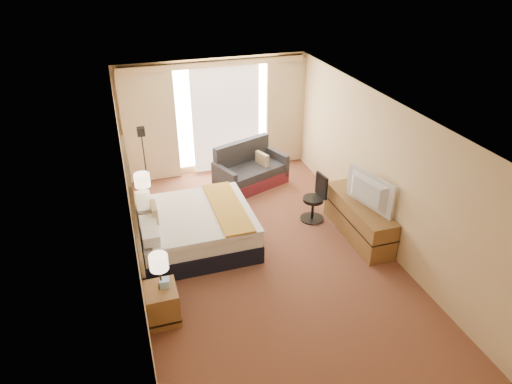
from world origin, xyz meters
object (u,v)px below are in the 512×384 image
object	(u,v)px
loveseat	(250,172)
television	(365,192)
nightstand_left	(162,304)
lamp_right	(142,181)
lamp_left	(159,263)
desk_chair	(315,200)
floor_lamp	(143,150)
bed	(196,228)
nightstand_right	(145,215)
media_dresser	(359,219)

from	to	relation	value
loveseat	television	bearing A→B (deg)	-85.79
nightstand_left	lamp_right	xyz separation A→B (m)	(0.04, 2.47, 0.73)
lamp_left	lamp_right	distance (m)	2.43
loveseat	lamp_left	world-z (taller)	lamp_left
loveseat	desk_chair	size ratio (longest dim) A/B	1.84
desk_chair	floor_lamp	bearing A→B (deg)	142.33
lamp_left	lamp_right	size ratio (longest dim) A/B	0.92
bed	lamp_right	xyz separation A→B (m)	(-0.77, 0.82, 0.66)
bed	floor_lamp	xyz separation A→B (m)	(-0.63, 1.90, 0.79)
lamp_left	nightstand_right	bearing A→B (deg)	90.67
nightstand_right	bed	xyz separation A→B (m)	(0.81, -0.85, 0.07)
bed	desk_chair	distance (m)	2.37
lamp_right	nightstand_left	bearing A→B (deg)	-90.99
loveseat	nightstand_left	bearing A→B (deg)	-144.97
loveseat	lamp_left	bearing A→B (deg)	-144.94
floor_lamp	desk_chair	world-z (taller)	floor_lamp
desk_chair	lamp_right	xyz separation A→B (m)	(-3.14, 0.67, 0.59)
lamp_left	lamp_right	xyz separation A→B (m)	(0.01, 2.43, 0.03)
nightstand_left	television	world-z (taller)	television
media_dresser	bed	world-z (taller)	bed
nightstand_left	bed	size ratio (longest dim) A/B	0.28
nightstand_left	lamp_left	distance (m)	0.70
nightstand_right	floor_lamp	world-z (taller)	floor_lamp
nightstand_left	desk_chair	world-z (taller)	desk_chair
nightstand_right	lamp_right	xyz separation A→B (m)	(0.04, -0.03, 0.73)
bed	media_dresser	bearing A→B (deg)	-11.80
nightstand_right	television	world-z (taller)	television
lamp_left	television	world-z (taller)	television
nightstand_left	television	distance (m)	3.82
nightstand_left	television	bearing A→B (deg)	13.32
nightstand_right	media_dresser	xyz separation A→B (m)	(3.70, -1.45, 0.07)
nightstand_left	bed	bearing A→B (deg)	63.92
media_dresser	lamp_left	size ratio (longest dim) A/B	3.30
bed	nightstand_right	bearing A→B (deg)	133.74
media_dresser	desk_chair	xyz separation A→B (m)	(-0.52, 0.75, 0.07)
nightstand_right	media_dresser	size ratio (longest dim) A/B	0.31
nightstand_left	media_dresser	size ratio (longest dim) A/B	0.31
nightstand_right	floor_lamp	xyz separation A→B (m)	(0.18, 1.06, 0.86)
floor_lamp	lamp_left	world-z (taller)	floor_lamp
nightstand_right	television	bearing A→B (deg)	-24.14
nightstand_right	media_dresser	world-z (taller)	media_dresser
floor_lamp	television	size ratio (longest dim) A/B	1.49
loveseat	desk_chair	distance (m)	1.91
loveseat	nightstand_right	bearing A→B (deg)	-177.37
nightstand_left	nightstand_right	world-z (taller)	same
loveseat	television	size ratio (longest dim) A/B	1.60
lamp_left	bed	bearing A→B (deg)	64.20
media_dresser	floor_lamp	world-z (taller)	floor_lamp
bed	floor_lamp	distance (m)	2.15
loveseat	television	xyz separation A→B (m)	(1.26, -2.68, 0.69)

